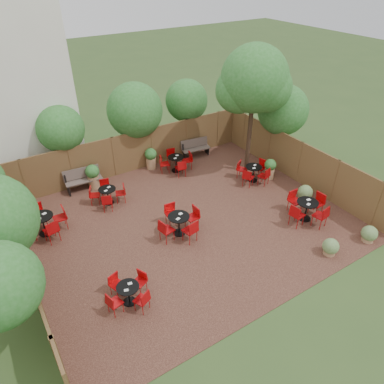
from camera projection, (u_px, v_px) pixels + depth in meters
ground at (188, 222)px, 14.50m from camera, size 80.00×80.00×0.00m
courtyard_paving at (188, 222)px, 14.49m from camera, size 12.00×10.00×0.02m
fence_back at (134, 152)px, 17.47m from camera, size 12.00×0.08×2.00m
fence_left at (25, 261)px, 11.28m from camera, size 0.08×10.00×2.00m
fence_right at (299, 162)px, 16.62m from camera, size 0.08×10.00×2.00m
neighbour_building at (6, 89)px, 15.94m from camera, size 5.00×4.00×8.00m
overhang_foliage at (124, 143)px, 14.38m from camera, size 15.65×10.47×2.65m
courtyard_tree at (254, 83)px, 15.57m from camera, size 3.00×2.94×5.98m
park_bench_left at (83, 179)px, 16.27m from camera, size 1.65×0.66×1.00m
park_bench_right at (195, 148)px, 18.96m from camera, size 1.55×0.68×0.93m
bistro_tables at (177, 205)px, 14.69m from camera, size 10.90×7.81×0.96m
planters at (124, 174)px, 16.45m from camera, size 11.22×4.43×1.13m
low_shrubs at (330, 219)px, 14.13m from camera, size 2.41×3.79×0.71m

